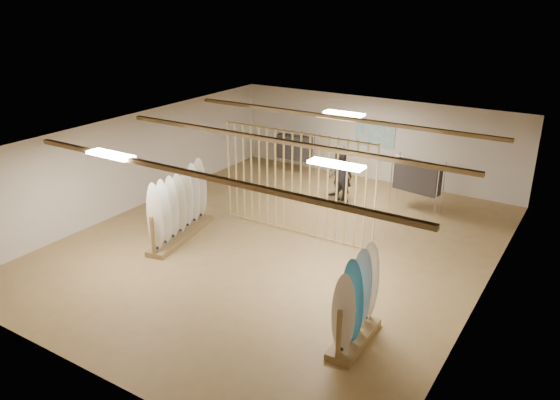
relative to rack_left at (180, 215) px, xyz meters
The scene contains 16 objects.
floor 2.70m from the rack_left, 24.40° to the left, with size 12.00×12.00×0.00m, color #9D7C4C.
ceiling 3.41m from the rack_left, 24.40° to the left, with size 12.00×12.00×0.00m, color gray.
wall_back 7.52m from the rack_left, 71.33° to the left, with size 12.00×12.00×0.00m, color beige.
wall_front 5.52m from the rack_left, 64.02° to the right, with size 12.00×12.00×0.00m, color beige.
wall_left 2.93m from the rack_left, 157.38° to the left, with size 12.00×12.00×0.00m, color beige.
wall_right 7.51m from the rack_left, ahead, with size 12.00×12.00×0.00m, color beige.
ceiling_slats 3.36m from the rack_left, 24.40° to the left, with size 9.50×6.12×0.10m, color olive.
light_panels 3.37m from the rack_left, 24.40° to the left, with size 1.20×0.35×0.06m, color white.
bamboo_partition 3.14m from the rack_left, 38.23° to the left, with size 4.45×0.05×2.78m.
poster 7.52m from the rack_left, 71.28° to the left, with size 1.40×0.03×0.90m, color teal.
rack_left is the anchor object (origin of this frame).
rack_right 6.04m from the rack_left, 16.68° to the right, with size 0.54×1.56×1.79m.
clothing_rack_a 6.14m from the rack_left, 91.77° to the left, with size 1.37×0.40×1.47m.
clothing_rack_b 6.88m from the rack_left, 48.40° to the left, with size 1.46×0.59×1.58m.
shopper_a 5.22m from the rack_left, 62.43° to the left, with size 0.69×0.47×1.90m, color black.
shopper_b 5.25m from the rack_left, 64.48° to the left, with size 0.93×0.73×1.94m, color #3C3A2E.
Camera 1 is at (6.74, -10.74, 6.16)m, focal length 35.00 mm.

